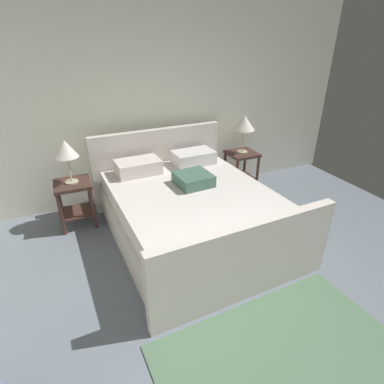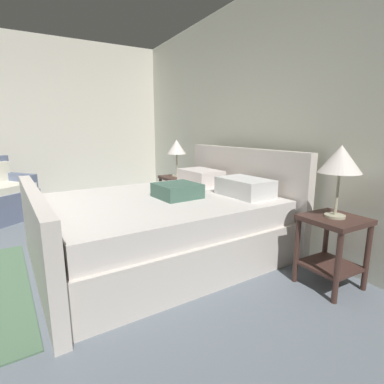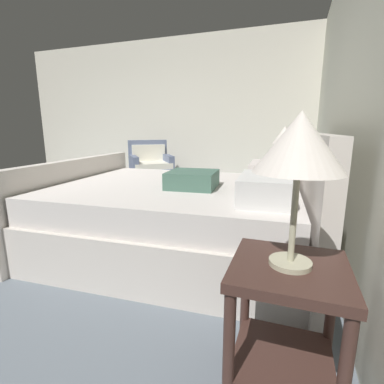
{
  "view_description": "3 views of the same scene",
  "coord_description": "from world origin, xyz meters",
  "px_view_note": "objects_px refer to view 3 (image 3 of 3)",
  "views": [
    {
      "loc": [
        -1.18,
        -1.16,
        2.21
      ],
      "look_at": [
        0.15,
        1.96,
        0.5
      ],
      "focal_mm": 28.75,
      "sensor_mm": 36.0,
      "label": 1
    },
    {
      "loc": [
        2.76,
        0.61,
        1.29
      ],
      "look_at": [
        0.16,
        2.09,
        0.66
      ],
      "focal_mm": 27.67,
      "sensor_mm": 36.0,
      "label": 2
    },
    {
      "loc": [
        2.43,
        2.72,
        1.11
      ],
      "look_at": [
        0.07,
        1.89,
        0.56
      ],
      "focal_mm": 26.81,
      "sensor_mm": 36.0,
      "label": 3
    }
  ],
  "objects_px": {
    "table_lamp_left": "(285,136)",
    "armchair": "(151,171)",
    "table_lamp_right": "(300,146)",
    "nightstand_left": "(281,188)",
    "bed": "(183,214)",
    "nightstand_right": "(286,310)"
  },
  "relations": [
    {
      "from": "nightstand_right",
      "to": "table_lamp_right",
      "type": "bearing_deg",
      "value": 0.0
    },
    {
      "from": "nightstand_right",
      "to": "table_lamp_right",
      "type": "xyz_separation_m",
      "value": [
        0.0,
        0.0,
        0.65
      ]
    },
    {
      "from": "armchair",
      "to": "nightstand_right",
      "type": "bearing_deg",
      "value": 34.54
    },
    {
      "from": "bed",
      "to": "nightstand_right",
      "type": "distance_m",
      "value": 1.58
    },
    {
      "from": "bed",
      "to": "table_lamp_right",
      "type": "height_order",
      "value": "table_lamp_right"
    },
    {
      "from": "bed",
      "to": "armchair",
      "type": "bearing_deg",
      "value": -146.51
    },
    {
      "from": "bed",
      "to": "nightstand_left",
      "type": "xyz_separation_m",
      "value": [
        -1.27,
        0.8,
        0.06
      ]
    },
    {
      "from": "table_lamp_right",
      "to": "table_lamp_left",
      "type": "distance_m",
      "value": 2.54
    },
    {
      "from": "nightstand_right",
      "to": "armchair",
      "type": "distance_m",
      "value": 4.39
    },
    {
      "from": "nightstand_left",
      "to": "armchair",
      "type": "xyz_separation_m",
      "value": [
        -1.07,
        -2.35,
        -0.06
      ]
    },
    {
      "from": "table_lamp_right",
      "to": "nightstand_left",
      "type": "relative_size",
      "value": 0.96
    },
    {
      "from": "nightstand_left",
      "to": "table_lamp_left",
      "type": "xyz_separation_m",
      "value": [
        -0.0,
        0.0,
        0.62
      ]
    },
    {
      "from": "table_lamp_left",
      "to": "armchair",
      "type": "distance_m",
      "value": 2.67
    },
    {
      "from": "nightstand_right",
      "to": "nightstand_left",
      "type": "relative_size",
      "value": 1.0
    },
    {
      "from": "bed",
      "to": "nightstand_left",
      "type": "distance_m",
      "value": 1.5
    },
    {
      "from": "table_lamp_right",
      "to": "armchair",
      "type": "distance_m",
      "value": 4.44
    },
    {
      "from": "nightstand_left",
      "to": "armchair",
      "type": "height_order",
      "value": "armchair"
    },
    {
      "from": "nightstand_left",
      "to": "table_lamp_left",
      "type": "bearing_deg",
      "value": 116.57
    },
    {
      "from": "bed",
      "to": "table_lamp_right",
      "type": "xyz_separation_m",
      "value": [
        1.27,
        0.94,
        0.71
      ]
    },
    {
      "from": "table_lamp_right",
      "to": "armchair",
      "type": "height_order",
      "value": "table_lamp_right"
    },
    {
      "from": "table_lamp_left",
      "to": "nightstand_right",
      "type": "bearing_deg",
      "value": 3.04
    },
    {
      "from": "table_lamp_right",
      "to": "table_lamp_left",
      "type": "xyz_separation_m",
      "value": [
        -2.54,
        -0.13,
        -0.03
      ]
    }
  ]
}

